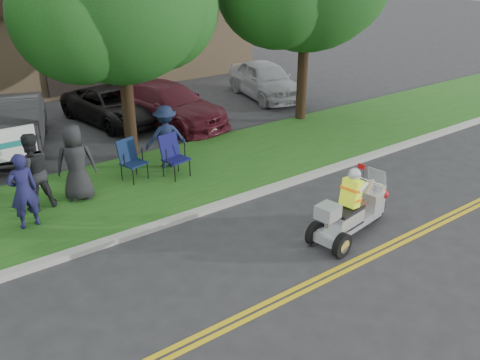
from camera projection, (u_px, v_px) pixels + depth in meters
ground at (278, 279)px, 9.46m from camera, size 120.00×120.00×0.00m
centerline_near at (299, 294)px, 9.03m from camera, size 60.00×0.10×0.01m
centerline_far at (293, 290)px, 9.15m from camera, size 60.00×0.10×0.01m
curb at (192, 214)px, 11.68m from camera, size 60.00×0.25×0.12m
grass_verge at (149, 183)px, 13.26m from camera, size 60.00×4.00×0.10m
commercial_building at (48, 36)px, 23.65m from camera, size 18.00×8.20×4.00m
tree_mid at (120, 0)px, 13.25m from camera, size 5.88×4.80×7.05m
business_sign at (10, 148)px, 12.22m from camera, size 1.25×0.06×1.75m
trike_scooter at (351, 213)px, 10.66m from camera, size 2.43×0.93×1.59m
lawn_chair_a at (172, 153)px, 13.36m from camera, size 0.70×0.72×1.13m
lawn_chair_b at (130, 157)px, 13.17m from camera, size 0.70×0.71×1.08m
spectator_adult_left at (23, 191)px, 10.74m from camera, size 0.63×0.43×1.69m
spectator_adult_mid at (32, 172)px, 11.51m from camera, size 0.92×0.74×1.83m
spectator_chair_a at (166, 137)px, 13.84m from camera, size 1.25×0.91×1.74m
spectator_chair_b at (76, 163)px, 11.96m from camera, size 1.06×0.88×1.86m
parked_car_left at (14, 125)px, 15.48m from camera, size 3.05×4.92×1.53m
parked_car_mid at (113, 106)px, 17.97m from camera, size 2.66×4.64×1.22m
parked_car_right at (168, 104)px, 17.74m from camera, size 2.94×5.21×1.42m
parked_car_far_right at (265, 80)px, 21.01m from camera, size 2.71×4.71×1.51m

